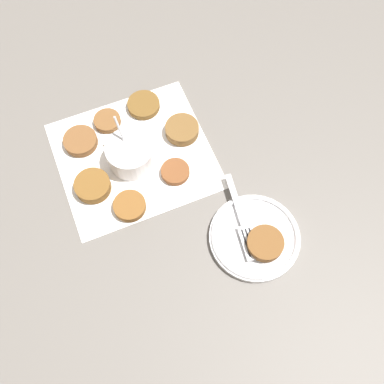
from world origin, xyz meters
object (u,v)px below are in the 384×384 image
at_px(serving_plate, 255,237).
at_px(fork, 244,225).
at_px(sauce_bowl, 131,155).
at_px(fritter_on_plate, 265,243).

height_order(serving_plate, fork, fork).
relative_size(sauce_bowl, fritter_on_plate, 1.52).
distance_m(sauce_bowl, fork, 0.27).
xyz_separation_m(sauce_bowl, serving_plate, (0.13, -0.27, -0.02)).
bearing_deg(fork, serving_plate, -72.92).
height_order(serving_plate, fritter_on_plate, fritter_on_plate).
xyz_separation_m(serving_plate, fritter_on_plate, (0.01, -0.02, 0.02)).
distance_m(serving_plate, fork, 0.03).
bearing_deg(fritter_on_plate, fork, 105.20).
bearing_deg(sauce_bowl, fritter_on_plate, -64.88).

